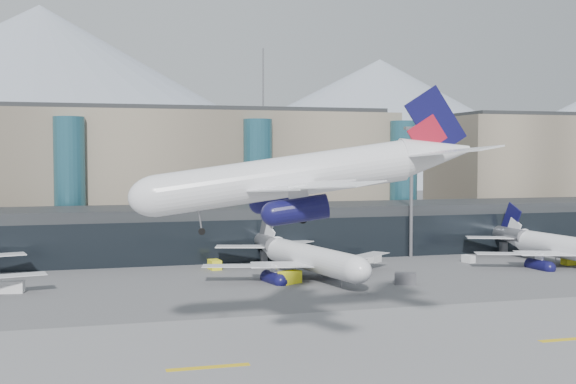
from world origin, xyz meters
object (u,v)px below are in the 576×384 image
object	(u,v)px
lightmast_mid	(411,184)
veh_b	(215,265)
hero_jet	(317,163)
veh_c	(405,278)
veh_h	(290,277)
jet_parked_right	(557,240)
veh_g	(468,259)
veh_a	(13,287)
veh_d	(375,258)
jet_parked_mid	(301,249)
veh_e	(571,260)

from	to	relation	value
lightmast_mid	veh_b	bearing A→B (deg)	-172.54
hero_jet	veh_c	world-z (taller)	hero_jet
veh_c	veh_h	xyz separation A→B (m)	(-17.20, 5.32, 0.07)
jet_parked_right	veh_g	xyz separation A→B (m)	(-14.68, 5.93, -3.83)
lightmast_mid	veh_b	world-z (taller)	lightmast_mid
veh_a	veh_g	bearing A→B (deg)	14.13
veh_d	veh_g	world-z (taller)	veh_d
hero_jet	veh_b	xyz separation A→B (m)	(-1.58, 54.90, -18.46)
veh_d	veh_a	bearing A→B (deg)	155.50
jet_parked_mid	lightmast_mid	bearing A→B (deg)	-72.91
hero_jet	veh_d	bearing A→B (deg)	70.16
veh_b	veh_c	size ratio (longest dim) A/B	0.89
hero_jet	veh_e	distance (m)	78.10
jet_parked_mid	veh_d	distance (m)	20.89
veh_e	veh_h	xyz separation A→B (m)	(-54.90, -5.08, 0.05)
lightmast_mid	veh_h	distance (m)	40.14
lightmast_mid	veh_g	world-z (taller)	lightmast_mid
lightmast_mid	veh_e	distance (m)	32.43
veh_a	veh_c	distance (m)	58.94
veh_d	veh_g	xyz separation A→B (m)	(16.84, -4.85, -0.10)
jet_parked_mid	veh_e	bearing A→B (deg)	-104.37
veh_d	hero_jet	bearing A→B (deg)	-154.61
lightmast_mid	jet_parked_mid	bearing A→B (deg)	-150.13
veh_a	hero_jet	bearing A→B (deg)	-43.43
lightmast_mid	veh_b	size ratio (longest dim) A/B	8.70
jet_parked_mid	veh_h	distance (m)	8.27
lightmast_mid	veh_d	size ratio (longest dim) A/B	9.34
hero_jet	veh_b	world-z (taller)	hero_jet
lightmast_mid	veh_c	size ratio (longest dim) A/B	7.75
veh_h	jet_parked_right	bearing A→B (deg)	-22.89
veh_c	jet_parked_mid	bearing A→B (deg)	165.04
hero_jet	veh_g	distance (m)	70.56
hero_jet	veh_b	size ratio (longest dim) A/B	12.44
veh_c	veh_e	size ratio (longest dim) A/B	1.00
veh_h	veh_c	bearing A→B (deg)	-47.13
hero_jet	veh_g	size ratio (longest dim) A/B	15.57
jet_parked_right	veh_e	bearing A→B (deg)	-129.94
veh_e	veh_h	world-z (taller)	veh_h
veh_e	lightmast_mid	bearing A→B (deg)	142.19
jet_parked_mid	veh_h	bearing A→B (deg)	137.40
jet_parked_mid	veh_c	bearing A→B (deg)	-144.01
hero_jet	veh_b	distance (m)	57.94
veh_c	veh_d	bearing A→B (deg)	106.23
lightmast_mid	jet_parked_right	bearing A→B (deg)	-35.23
jet_parked_right	veh_a	bearing A→B (deg)	85.49
jet_parked_mid	veh_b	xyz separation A→B (m)	(-12.84, 10.31, -3.67)
jet_parked_right	veh_b	xyz separation A→B (m)	(-61.84, 10.28, -3.67)
lightmast_mid	veh_a	world-z (taller)	lightmast_mid
veh_g	veh_h	bearing A→B (deg)	-87.57
veh_b	veh_g	size ratio (longest dim) A/B	1.25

